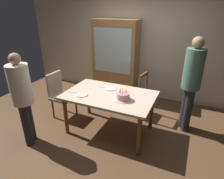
{
  "coord_description": "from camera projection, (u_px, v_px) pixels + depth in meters",
  "views": [
    {
      "loc": [
        1.3,
        -2.76,
        2.19
      ],
      "look_at": [
        0.05,
        0.0,
        0.86
      ],
      "focal_mm": 30.75,
      "sensor_mm": 36.0,
      "label": 1
    }
  ],
  "objects": [
    {
      "name": "chair_upholstered",
      "position": [
        60.0,
        93.0,
        3.97
      ],
      "size": [
        0.46,
        0.45,
        0.95
      ],
      "color": "tan",
      "rests_on": "ground"
    },
    {
      "name": "person_celebrant",
      "position": [
        22.0,
        96.0,
        3.01
      ],
      "size": [
        0.32,
        0.32,
        1.57
      ],
      "color": "#262328",
      "rests_on": "ground"
    },
    {
      "name": "dining_table",
      "position": [
        109.0,
        99.0,
        3.4
      ],
      "size": [
        1.57,
        0.99,
        0.76
      ],
      "color": "beige",
      "rests_on": "ground"
    },
    {
      "name": "fork_near_celebrant",
      "position": [
        75.0,
        93.0,
        3.42
      ],
      "size": [
        0.18,
        0.05,
        0.01
      ],
      "primitive_type": "cube",
      "rotation": [
        0.0,
        0.0,
        0.18
      ],
      "color": "silver",
      "rests_on": "dining_table"
    },
    {
      "name": "fork_near_guest",
      "position": [
        121.0,
        103.0,
        3.05
      ],
      "size": [
        0.18,
        0.06,
        0.01
      ],
      "primitive_type": "cube",
      "rotation": [
        0.0,
        0.0,
        -0.25
      ],
      "color": "silver",
      "rests_on": "dining_table"
    },
    {
      "name": "chair_spindle_back",
      "position": [
        135.0,
        94.0,
        4.08
      ],
      "size": [
        0.5,
        0.5,
        0.95
      ],
      "color": "tan",
      "rests_on": "ground"
    },
    {
      "name": "china_cabinet",
      "position": [
        116.0,
        59.0,
        4.79
      ],
      "size": [
        1.1,
        0.45,
        1.9
      ],
      "color": "#9E7042",
      "rests_on": "ground"
    },
    {
      "name": "person_guest",
      "position": [
        191.0,
        80.0,
        3.33
      ],
      "size": [
        0.32,
        0.32,
        1.74
      ],
      "color": "#262328",
      "rests_on": "ground"
    },
    {
      "name": "birthday_cake",
      "position": [
        123.0,
        96.0,
        3.15
      ],
      "size": [
        0.28,
        0.28,
        0.19
      ],
      "color": "silver",
      "rests_on": "dining_table"
    },
    {
      "name": "plate_far_side",
      "position": [
        111.0,
        89.0,
        3.58
      ],
      "size": [
        0.22,
        0.22,
        0.01
      ],
      "primitive_type": "cylinder",
      "color": "silver",
      "rests_on": "dining_table"
    },
    {
      "name": "ground",
      "position": [
        110.0,
        130.0,
        3.67
      ],
      "size": [
        6.4,
        6.4,
        0.0
      ],
      "primitive_type": "plane",
      "color": "brown"
    },
    {
      "name": "fork_far_side",
      "position": [
        103.0,
        87.0,
        3.65
      ],
      "size": [
        0.18,
        0.06,
        0.01
      ],
      "primitive_type": "cube",
      "rotation": [
        0.0,
        0.0,
        0.23
      ],
      "color": "silver",
      "rests_on": "dining_table"
    },
    {
      "name": "plate_near_celebrant",
      "position": [
        82.0,
        95.0,
        3.34
      ],
      "size": [
        0.22,
        0.22,
        0.01
      ],
      "primitive_type": "cylinder",
      "color": "silver",
      "rests_on": "dining_table"
    },
    {
      "name": "back_wall",
      "position": [
        141.0,
        45.0,
        4.69
      ],
      "size": [
        6.4,
        0.1,
        2.6
      ],
      "primitive_type": "cube",
      "color": "beige",
      "rests_on": "ground"
    }
  ]
}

